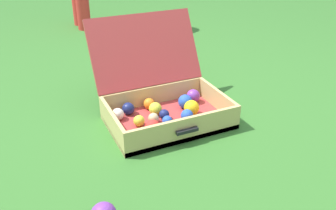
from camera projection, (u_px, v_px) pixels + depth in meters
The scene contains 2 objects.
ground_plane at pixel (167, 119), 1.89m from camera, with size 16.00×16.00×0.00m, color #336B28.
open_suitcase at pixel (162, 98), 1.87m from camera, with size 0.60×0.62×0.48m.
Camera 1 is at (-0.68, -1.49, 0.95)m, focal length 38.46 mm.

